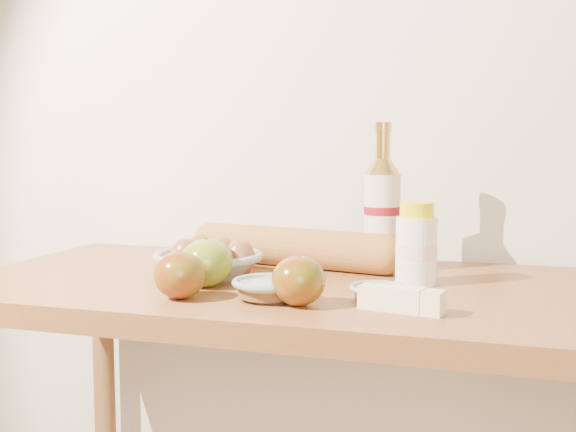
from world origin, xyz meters
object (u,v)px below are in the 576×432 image
object	(u,v)px
bourbon_bottle	(382,211)
egg_bowl	(210,261)
table	(293,348)
cream_bottle	(416,246)
baguette	(293,247)

from	to	relation	value
bourbon_bottle	egg_bowl	distance (m)	0.34
table	bourbon_bottle	bearing A→B (deg)	47.09
cream_bottle	baguette	size ratio (longest dim) A/B	0.31
table	baguette	xyz separation A→B (m)	(-0.04, 0.14, 0.16)
table	cream_bottle	distance (m)	0.29
bourbon_bottle	cream_bottle	distance (m)	0.14
bourbon_bottle	egg_bowl	bearing A→B (deg)	-158.40
cream_bottle	baguette	bearing A→B (deg)	136.82
baguette	table	bearing A→B (deg)	-61.94
bourbon_bottle	table	bearing A→B (deg)	-138.87
baguette	cream_bottle	bearing A→B (deg)	-10.37
table	bourbon_bottle	size ratio (longest dim) A/B	4.23
bourbon_bottle	baguette	distance (m)	0.19
table	bourbon_bottle	distance (m)	0.31
cream_bottle	egg_bowl	distance (m)	0.37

